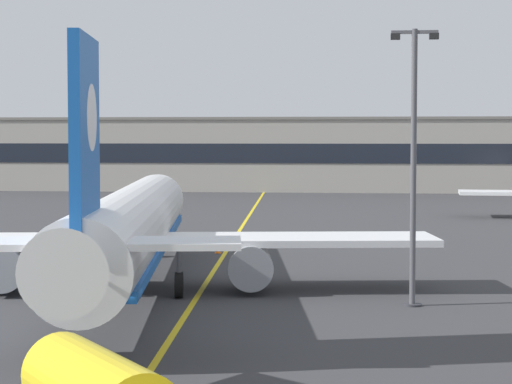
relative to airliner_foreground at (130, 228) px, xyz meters
The scene contains 6 objects.
ground_plane 15.78m from the airliner_foreground, 79.81° to the right, with size 400.00×400.00×0.00m, color #353538.
taxiway_centreline 15.45m from the airliner_foreground, 79.58° to the left, with size 0.30×180.00×0.01m, color yellow.
airliner_foreground is the anchor object (origin of this frame).
apron_lamp_post 14.97m from the airliner_foreground, 10.02° to the right, with size 2.24×0.90×13.15m.
safety_cone_by_nose_gear 17.48m from the airliner_foreground, 82.96° to the left, with size 0.44×0.44×0.55m.
terminal_building 95.00m from the airliner_foreground, 91.57° to the left, with size 152.99×12.40×10.83m.
Camera 1 is at (8.99, -33.78, 8.12)m, focal length 67.98 mm.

